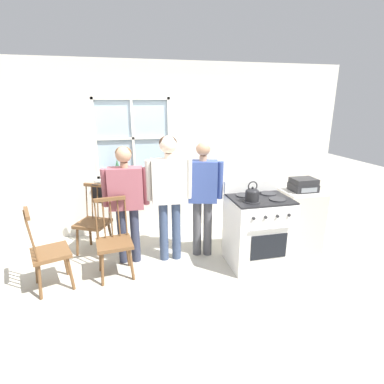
% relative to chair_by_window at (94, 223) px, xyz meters
% --- Properties ---
extents(ground_plane, '(16.00, 16.00, 0.00)m').
position_rel_chair_by_window_xyz_m(ground_plane, '(0.97, -0.76, -0.44)').
color(ground_plane, '#B2AD9E').
extents(wall_back, '(6.40, 0.16, 2.70)m').
position_rel_chair_by_window_xyz_m(wall_back, '(0.99, 0.64, 0.89)').
color(wall_back, silver).
rests_on(wall_back, ground_plane).
extents(chair_by_window, '(0.56, 0.55, 0.98)m').
position_rel_chair_by_window_xyz_m(chair_by_window, '(0.00, 0.00, 0.00)').
color(chair_by_window, brown).
rests_on(chair_by_window, ground_plane).
extents(chair_near_wall, '(0.51, 0.53, 0.98)m').
position_rel_chair_by_window_xyz_m(chair_near_wall, '(-0.43, -0.82, 0.00)').
color(chair_near_wall, brown).
rests_on(chair_near_wall, ground_plane).
extents(chair_center_cluster, '(0.46, 0.45, 0.98)m').
position_rel_chair_by_window_xyz_m(chair_center_cluster, '(0.29, -0.71, 0.00)').
color(chair_center_cluster, brown).
rests_on(chair_center_cluster, ground_plane).
extents(person_elderly_left, '(0.60, 0.24, 1.57)m').
position_rel_chair_by_window_xyz_m(person_elderly_left, '(0.48, -0.41, 0.51)').
color(person_elderly_left, '#2D3347').
rests_on(person_elderly_left, ground_plane).
extents(person_teen_center, '(0.60, 0.24, 1.70)m').
position_rel_chair_by_window_xyz_m(person_teen_center, '(1.03, -0.47, 0.61)').
color(person_teen_center, '#384766').
rests_on(person_teen_center, ground_plane).
extents(person_adult_right, '(0.55, 0.30, 1.61)m').
position_rel_chair_by_window_xyz_m(person_adult_right, '(1.49, -0.44, 0.53)').
color(person_adult_right, '#4C4C51').
rests_on(person_adult_right, ground_plane).
extents(stove, '(0.76, 0.68, 1.08)m').
position_rel_chair_by_window_xyz_m(stove, '(2.14, -0.84, 0.03)').
color(stove, white).
rests_on(stove, ground_plane).
extents(kettle, '(0.21, 0.17, 0.25)m').
position_rel_chair_by_window_xyz_m(kettle, '(1.97, -0.97, 0.58)').
color(kettle, black).
rests_on(kettle, stove).
extents(potted_plant, '(0.12, 0.12, 0.32)m').
position_rel_chair_by_window_xyz_m(potted_plant, '(0.37, 0.55, 0.60)').
color(potted_plant, '#42474C').
rests_on(potted_plant, wall_back).
extents(handbag, '(0.24, 0.25, 0.31)m').
position_rel_chair_by_window_xyz_m(handbag, '(0.11, 0.21, 0.37)').
color(handbag, black).
rests_on(handbag, chair_by_window).
extents(side_counter, '(0.55, 0.50, 0.90)m').
position_rel_chair_by_window_xyz_m(side_counter, '(2.89, -0.60, 0.01)').
color(side_counter, beige).
rests_on(side_counter, ground_plane).
extents(stereo, '(0.34, 0.29, 0.18)m').
position_rel_chair_by_window_xyz_m(stereo, '(2.89, -0.62, 0.54)').
color(stereo, '#232326').
rests_on(stereo, side_counter).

